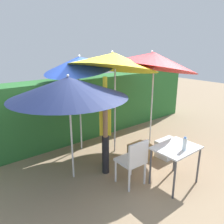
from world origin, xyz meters
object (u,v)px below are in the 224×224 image
(cooler_box, at_px, (168,148))
(crate_cardboard, at_px, (140,152))
(umbrella_yellow, at_px, (79,63))
(person_vendor, at_px, (105,127))
(chair_plastic, at_px, (133,160))
(folding_table, at_px, (176,152))
(umbrella_orange, at_px, (153,60))
(bottle_water, at_px, (185,144))
(umbrella_navy, at_px, (114,61))
(umbrella_rainbow, at_px, (69,87))

(cooler_box, xyz_separation_m, crate_cardboard, (-0.63, 0.28, -0.01))
(umbrella_yellow, height_order, crate_cardboard, umbrella_yellow)
(person_vendor, bearing_deg, chair_plastic, -85.87)
(person_vendor, xyz_separation_m, chair_plastic, (0.05, -0.75, -0.42))
(chair_plastic, xyz_separation_m, folding_table, (0.63, -0.44, 0.14))
(chair_plastic, bearing_deg, umbrella_orange, 33.01)
(folding_table, distance_m, bottle_water, 0.25)
(umbrella_yellow, relative_size, person_vendor, 1.27)
(cooler_box, bearing_deg, umbrella_orange, 80.88)
(chair_plastic, height_order, cooler_box, chair_plastic)
(crate_cardboard, bearing_deg, chair_plastic, -143.35)
(umbrella_orange, height_order, crate_cardboard, umbrella_orange)
(umbrella_navy, bearing_deg, umbrella_rainbow, -163.88)
(umbrella_yellow, bearing_deg, chair_plastic, -91.41)
(crate_cardboard, bearing_deg, umbrella_orange, 28.87)
(chair_plastic, bearing_deg, folding_table, -35.17)
(umbrella_rainbow, height_order, crate_cardboard, umbrella_rainbow)
(umbrella_yellow, distance_m, folding_table, 2.76)
(umbrella_rainbow, height_order, umbrella_yellow, umbrella_yellow)
(crate_cardboard, xyz_separation_m, folding_table, (-0.15, -1.02, 0.47))
(umbrella_yellow, relative_size, chair_plastic, 2.68)
(umbrella_navy, xyz_separation_m, cooler_box, (0.82, -0.98, -1.95))
(umbrella_rainbow, xyz_separation_m, folding_table, (1.35, -1.34, -1.12))
(umbrella_navy, bearing_deg, chair_plastic, -114.55)
(umbrella_navy, relative_size, folding_table, 3.21)
(umbrella_yellow, xyz_separation_m, cooler_box, (1.36, -1.54, -1.89))
(chair_plastic, xyz_separation_m, crate_cardboard, (0.77, 0.58, -0.33))
(umbrella_orange, relative_size, umbrella_navy, 0.98)
(umbrella_navy, bearing_deg, cooler_box, -49.93)
(umbrella_yellow, xyz_separation_m, folding_table, (0.58, -2.28, -1.43))
(bottle_water, bearing_deg, umbrella_yellow, 103.69)
(umbrella_rainbow, xyz_separation_m, bottle_water, (1.36, -1.49, -0.92))
(umbrella_yellow, bearing_deg, cooler_box, -48.55)
(person_vendor, relative_size, bottle_water, 7.83)
(umbrella_orange, height_order, chair_plastic, umbrella_orange)
(cooler_box, height_order, crate_cardboard, cooler_box)
(umbrella_orange, relative_size, folding_table, 3.15)
(umbrella_orange, height_order, bottle_water, umbrella_orange)
(chair_plastic, height_order, bottle_water, bottle_water)
(chair_plastic, relative_size, cooler_box, 1.68)
(umbrella_yellow, distance_m, bottle_water, 2.79)
(umbrella_yellow, height_order, chair_plastic, umbrella_yellow)
(umbrella_orange, bearing_deg, umbrella_rainbow, -177.79)
(umbrella_orange, bearing_deg, umbrella_yellow, 149.84)
(umbrella_rainbow, relative_size, crate_cardboard, 4.80)
(folding_table, bearing_deg, umbrella_yellow, 104.28)
(person_vendor, distance_m, folding_table, 1.40)
(umbrella_yellow, height_order, bottle_water, umbrella_yellow)
(person_vendor, xyz_separation_m, bottle_water, (0.69, -1.34, -0.08))
(umbrella_orange, bearing_deg, chair_plastic, -146.99)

